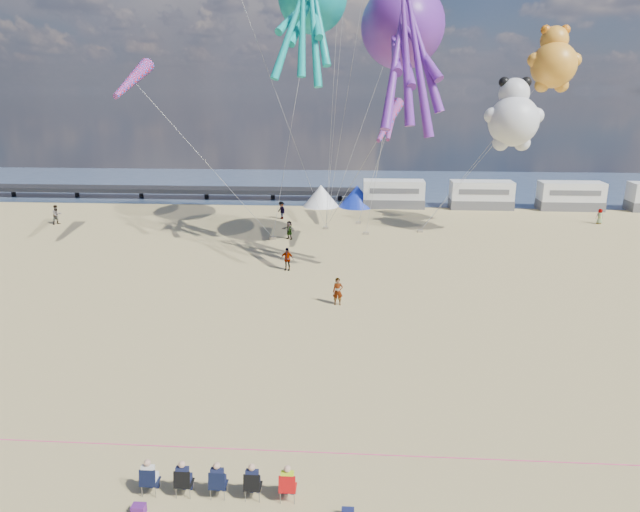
# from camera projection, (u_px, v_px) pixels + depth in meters

# --- Properties ---
(ground) EXTENTS (120.00, 120.00, 0.00)m
(ground) POSITION_uv_depth(u_px,v_px,m) (307.00, 383.00, 25.09)
(ground) COLOR tan
(ground) RESTS_ON ground
(water) EXTENTS (120.00, 120.00, 0.00)m
(water) POSITION_uv_depth(u_px,v_px,m) (343.00, 185.00, 77.79)
(water) COLOR #344764
(water) RESTS_ON ground
(pier) EXTENTS (60.00, 3.00, 0.50)m
(pier) POSITION_uv_depth(u_px,v_px,m) (108.00, 189.00, 68.76)
(pier) COLOR black
(pier) RESTS_ON ground
(motorhome_0) EXTENTS (6.60, 2.50, 3.00)m
(motorhome_0) POSITION_uv_depth(u_px,v_px,m) (393.00, 194.00, 62.62)
(motorhome_0) COLOR silver
(motorhome_0) RESTS_ON ground
(motorhome_1) EXTENTS (6.60, 2.50, 3.00)m
(motorhome_1) POSITION_uv_depth(u_px,v_px,m) (481.00, 195.00, 62.01)
(motorhome_1) COLOR silver
(motorhome_1) RESTS_ON ground
(motorhome_2) EXTENTS (6.60, 2.50, 3.00)m
(motorhome_2) POSITION_uv_depth(u_px,v_px,m) (571.00, 196.00, 61.41)
(motorhome_2) COLOR silver
(motorhome_2) RESTS_ON ground
(tent_white) EXTENTS (4.00, 4.00, 2.40)m
(tent_white) POSITION_uv_depth(u_px,v_px,m) (321.00, 196.00, 63.21)
(tent_white) COLOR white
(tent_white) RESTS_ON ground
(tent_blue) EXTENTS (4.00, 4.00, 2.40)m
(tent_blue) POSITION_uv_depth(u_px,v_px,m) (357.00, 196.00, 62.96)
(tent_blue) COLOR #1933CC
(tent_blue) RESTS_ON ground
(spectator_row) EXTENTS (6.10, 0.90, 1.30)m
(spectator_row) POSITION_uv_depth(u_px,v_px,m) (218.00, 478.00, 17.91)
(spectator_row) COLOR black
(spectator_row) RESTS_ON ground
(cooler_purple) EXTENTS (0.40, 0.30, 0.32)m
(cooler_purple) POSITION_uv_depth(u_px,v_px,m) (139.00, 509.00, 17.28)
(cooler_purple) COLOR #581D70
(cooler_purple) RESTS_ON ground
(rope_line) EXTENTS (34.00, 0.03, 0.03)m
(rope_line) POSITION_uv_depth(u_px,v_px,m) (295.00, 451.00, 20.29)
(rope_line) COLOR #F2338C
(rope_line) RESTS_ON ground
(standing_person) EXTENTS (0.64, 0.44, 1.68)m
(standing_person) POSITION_uv_depth(u_px,v_px,m) (338.00, 291.00, 34.06)
(standing_person) COLOR tan
(standing_person) RESTS_ON ground
(beachgoer_0) EXTENTS (0.57, 0.40, 1.49)m
(beachgoer_0) POSITION_uv_depth(u_px,v_px,m) (600.00, 216.00, 54.93)
(beachgoer_0) COLOR #7F6659
(beachgoer_0) RESTS_ON ground
(beachgoer_1) EXTENTS (0.99, 1.09, 1.87)m
(beachgoer_1) POSITION_uv_depth(u_px,v_px,m) (57.00, 215.00, 54.73)
(beachgoer_1) COLOR #7F6659
(beachgoer_1) RESTS_ON ground
(beachgoer_2) EXTENTS (1.07, 1.09, 1.78)m
(beachgoer_2) POSITION_uv_depth(u_px,v_px,m) (281.00, 210.00, 57.05)
(beachgoer_2) COLOR #7F6659
(beachgoer_2) RESTS_ON ground
(beachgoer_3) EXTENTS (1.16, 0.79, 1.66)m
(beachgoer_3) POSITION_uv_depth(u_px,v_px,m) (287.00, 259.00, 40.67)
(beachgoer_3) COLOR #7F6659
(beachgoer_3) RESTS_ON ground
(beachgoer_4) EXTENTS (0.99, 0.87, 1.61)m
(beachgoer_4) POSITION_uv_depth(u_px,v_px,m) (289.00, 230.00, 49.25)
(beachgoer_4) COLOR #7F6659
(beachgoer_4) RESTS_ON ground
(sandbag_a) EXTENTS (0.50, 0.35, 0.22)m
(sandbag_a) POSITION_uv_depth(u_px,v_px,m) (273.00, 238.00, 49.42)
(sandbag_a) COLOR gray
(sandbag_a) RESTS_ON ground
(sandbag_b) EXTENTS (0.50, 0.35, 0.22)m
(sandbag_b) POSITION_uv_depth(u_px,v_px,m) (366.00, 233.00, 51.01)
(sandbag_b) COLOR gray
(sandbag_b) RESTS_ON ground
(sandbag_c) EXTENTS (0.50, 0.35, 0.22)m
(sandbag_c) POSITION_uv_depth(u_px,v_px,m) (420.00, 231.00, 51.87)
(sandbag_c) COLOR gray
(sandbag_c) RESTS_ON ground
(sandbag_d) EXTENTS (0.50, 0.35, 0.22)m
(sandbag_d) POSITION_uv_depth(u_px,v_px,m) (358.00, 223.00, 55.04)
(sandbag_d) COLOR gray
(sandbag_d) RESTS_ON ground
(sandbag_e) EXTENTS (0.50, 0.35, 0.22)m
(sandbag_e) POSITION_uv_depth(u_px,v_px,m) (326.00, 228.00, 53.05)
(sandbag_e) COLOR gray
(sandbag_e) RESTS_ON ground
(kite_octopus_purple) EXTENTS (8.63, 11.82, 12.42)m
(kite_octopus_purple) POSITION_uv_depth(u_px,v_px,m) (402.00, 27.00, 39.68)
(kite_octopus_purple) COLOR #662698
(kite_panda) EXTENTS (5.06, 4.78, 7.02)m
(kite_panda) POSITION_uv_depth(u_px,v_px,m) (513.00, 121.00, 46.83)
(kite_panda) COLOR silver
(kite_teddy_orange) EXTENTS (5.15, 4.93, 6.34)m
(kite_teddy_orange) POSITION_uv_depth(u_px,v_px,m) (554.00, 65.00, 47.01)
(kite_teddy_orange) COLOR orange
(windsock_left) EXTENTS (1.20, 6.75, 6.74)m
(windsock_left) POSITION_uv_depth(u_px,v_px,m) (132.00, 80.00, 41.70)
(windsock_left) COLOR red
(windsock_mid) EXTENTS (1.65, 6.01, 5.93)m
(windsock_mid) POSITION_uv_depth(u_px,v_px,m) (390.00, 123.00, 50.38)
(windsock_mid) COLOR red
(windsock_right) EXTENTS (2.58, 5.23, 5.23)m
(windsock_right) POSITION_uv_depth(u_px,v_px,m) (389.00, 121.00, 41.37)
(windsock_right) COLOR red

